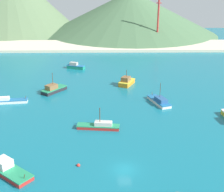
% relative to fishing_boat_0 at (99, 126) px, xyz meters
% --- Properties ---
extents(ground, '(260.00, 280.00, 0.50)m').
position_rel_fishing_boat_0_xyz_m(ground, '(5.02, 13.68, -0.93)').
color(ground, '#146B7F').
extents(fishing_boat_0, '(10.03, 3.22, 5.26)m').
position_rel_fishing_boat_0_xyz_m(fishing_boat_0, '(0.00, 0.00, 0.00)').
color(fishing_boat_0, red).
rests_on(fishing_boat_0, ground).
extents(fishing_boat_1, '(5.83, 7.44, 5.19)m').
position_rel_fishing_boat_0_xyz_m(fishing_boat_1, '(8.02, 30.95, 0.41)').
color(fishing_boat_1, orange).
rests_on(fishing_boat_1, ground).
extents(fishing_boat_2, '(5.85, 9.65, 6.04)m').
position_rel_fishing_boat_0_xyz_m(fishing_boat_2, '(16.28, 15.06, 0.06)').
color(fishing_boat_2, silver).
rests_on(fishing_boat_2, ground).
extents(fishing_boat_4, '(7.49, 8.49, 6.20)m').
position_rel_fishing_boat_0_xyz_m(fishing_boat_4, '(-14.71, 24.60, 0.27)').
color(fishing_boat_4, '#232328').
rests_on(fishing_boat_4, ground).
extents(fishing_boat_5, '(7.27, 4.44, 2.46)m').
position_rel_fishing_boat_0_xyz_m(fishing_boat_5, '(-10.58, 50.58, 0.25)').
color(fishing_boat_5, '#198466').
rests_on(fishing_boat_5, ground).
extents(fishing_boat_6, '(10.21, 9.02, 2.44)m').
position_rel_fishing_boat_0_xyz_m(fishing_boat_6, '(-15.99, -17.05, 0.11)').
color(fishing_boat_6, red).
rests_on(fishing_boat_6, ground).
extents(fishing_boat_7, '(10.29, 3.45, 1.81)m').
position_rel_fishing_boat_0_xyz_m(fishing_boat_7, '(-25.81, 15.98, -0.07)').
color(fishing_boat_7, silver).
rests_on(fishing_boat_7, ground).
extents(buoy_1, '(0.67, 0.67, 0.67)m').
position_rel_fishing_boat_0_xyz_m(buoy_1, '(-3.52, -15.04, -0.57)').
color(buoy_1, red).
rests_on(buoy_1, ground).
extents(beach_strip, '(247.00, 25.50, 1.20)m').
position_rel_fishing_boat_0_xyz_m(beach_strip, '(5.02, 90.24, -0.08)').
color(beach_strip, beige).
rests_on(beach_strip, ground).
extents(hill_west, '(85.12, 85.12, 39.90)m').
position_rel_fishing_boat_0_xyz_m(hill_west, '(-59.91, 141.21, 19.27)').
color(hill_west, '#56704C').
rests_on(hill_west, ground).
extents(hill_central, '(107.28, 107.28, 25.69)m').
position_rel_fishing_boat_0_xyz_m(hill_central, '(15.97, 131.57, 12.16)').
color(hill_central, '#476B47').
rests_on(hill_central, ground).
extents(radio_tower, '(2.58, 2.06, 25.81)m').
position_rel_fishing_boat_0_xyz_m(radio_tower, '(27.40, 94.28, 12.48)').
color(radio_tower, '#B7332D').
rests_on(radio_tower, ground).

